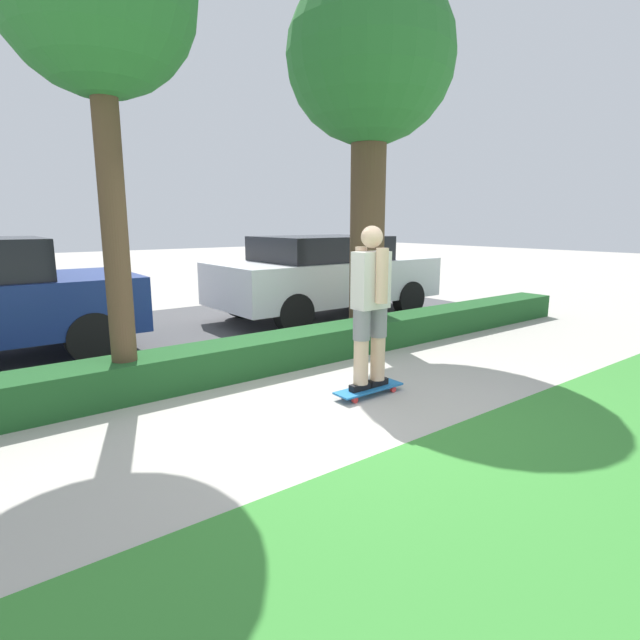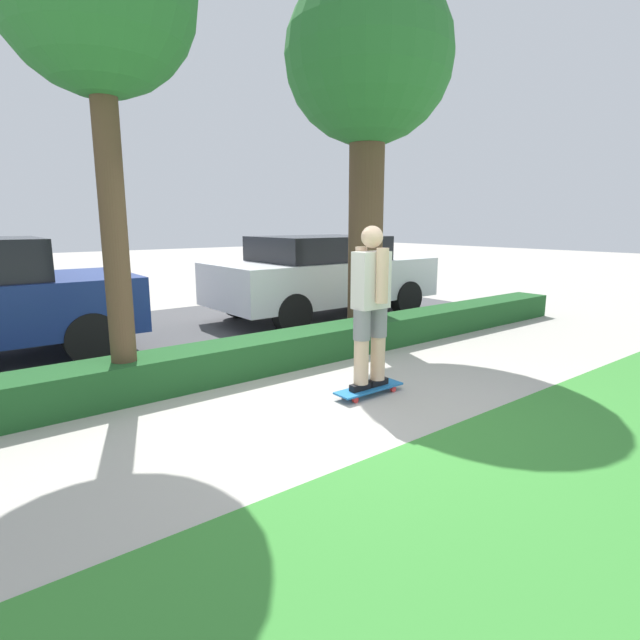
# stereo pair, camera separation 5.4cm
# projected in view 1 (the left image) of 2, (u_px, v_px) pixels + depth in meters

# --- Properties ---
(ground_plane) EXTENTS (60.00, 60.00, 0.00)m
(ground_plane) POSITION_uv_depth(u_px,v_px,m) (341.00, 407.00, 5.07)
(ground_plane) COLOR #ADA89E
(street_asphalt) EXTENTS (12.86, 5.00, 0.01)m
(street_asphalt) POSITION_uv_depth(u_px,v_px,m) (181.00, 334.00, 8.35)
(street_asphalt) COLOR #474749
(street_asphalt) RESTS_ON ground_plane
(hedge_row) EXTENTS (12.86, 0.60, 0.42)m
(hedge_row) POSITION_uv_depth(u_px,v_px,m) (260.00, 354.00, 6.28)
(hedge_row) COLOR #1E5123
(hedge_row) RESTS_ON ground_plane
(skateboard) EXTENTS (0.82, 0.24, 0.08)m
(skateboard) POSITION_uv_depth(u_px,v_px,m) (369.00, 389.00, 5.41)
(skateboard) COLOR #1E6BAD
(skateboard) RESTS_ON ground_plane
(skater_person) EXTENTS (0.50, 0.45, 1.73)m
(skater_person) POSITION_uv_depth(u_px,v_px,m) (371.00, 304.00, 5.22)
(skater_person) COLOR black
(skater_person) RESTS_ON skateboard
(tree_near) EXTENTS (1.85, 1.85, 4.85)m
(tree_near) POSITION_uv_depth(u_px,v_px,m) (97.00, 1.00, 4.58)
(tree_near) COLOR brown
(tree_near) RESTS_ON ground_plane
(tree_mid) EXTENTS (2.45, 2.45, 5.42)m
(tree_mid) POSITION_uv_depth(u_px,v_px,m) (370.00, 68.00, 7.24)
(tree_mid) COLOR brown
(tree_mid) RESTS_ON ground_plane
(parked_car_middle) EXTENTS (4.50, 2.05, 1.58)m
(parked_car_middle) POSITION_uv_depth(u_px,v_px,m) (325.00, 274.00, 9.75)
(parked_car_middle) COLOR silver
(parked_car_middle) RESTS_ON ground_plane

